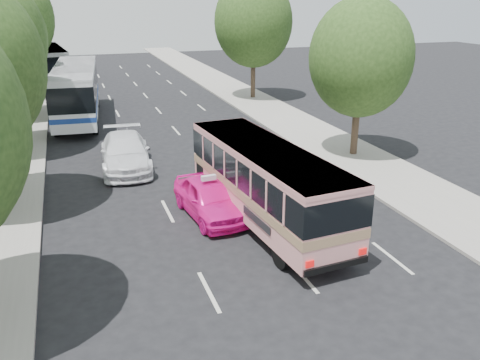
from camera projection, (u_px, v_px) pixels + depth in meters
name	position (u px, v px, depth m)	size (l,w,h in m)	color
ground	(248.00, 250.00, 16.79)	(120.00, 120.00, 0.00)	black
sidewalk_left	(14.00, 126.00, 31.94)	(4.00, 90.00, 0.15)	#9E998E
sidewalk_right	(265.00, 108.00, 37.09)	(4.00, 90.00, 0.12)	#9E998E
tree_left_d	(2.00, 33.00, 31.73)	(5.52, 5.52, 8.60)	#38281E
tree_left_e	(12.00, 14.00, 38.58)	(6.30, 6.30, 9.82)	#38281E
tree_left_f	(17.00, 16.00, 45.77)	(5.88, 5.88, 9.16)	#38281E
tree_right_near	(363.00, 54.00, 24.69)	(5.10, 5.10, 7.95)	#38281E
tree_right_far	(255.00, 19.00, 38.66)	(6.00, 6.00, 9.35)	#38281E
pink_bus	(266.00, 177.00, 18.10)	(3.12, 9.23, 2.89)	pink
pink_taxi	(209.00, 198.00, 19.08)	(1.73, 4.29, 1.46)	#FF169E
white_pickup	(125.00, 152.00, 24.35)	(2.23, 5.49, 1.59)	white
tour_coach_front	(76.00, 88.00, 33.24)	(3.47, 11.92, 3.52)	white
tour_coach_rear	(51.00, 61.00, 48.05)	(3.39, 10.81, 3.18)	silver
taxi_roof_sign	(209.00, 178.00, 18.80)	(0.55, 0.18, 0.18)	silver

